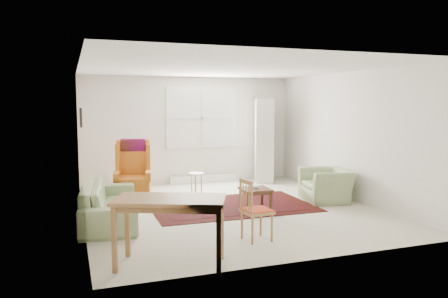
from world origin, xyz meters
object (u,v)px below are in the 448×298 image
object	(u,v)px
stool	(196,183)
desk	(170,232)
coffee_table	(255,200)
cabinet	(264,140)
sofa	(110,195)
desk_chair	(257,210)
armchair	(326,182)
wingback_chair	(133,170)

from	to	relation	value
stool	desk	world-z (taller)	desk
coffee_table	desk	size ratio (longest dim) A/B	0.39
coffee_table	desk	xyz separation A→B (m)	(-1.97, -2.04, 0.20)
cabinet	sofa	bearing A→B (deg)	-126.88
sofa	cabinet	world-z (taller)	cabinet
stool	desk	xyz separation A→B (m)	(-1.39, -3.79, 0.18)
cabinet	desk_chair	xyz separation A→B (m)	(-2.02, -4.16, -0.57)
armchair	stool	bearing A→B (deg)	-114.72
wingback_chair	cabinet	distance (m)	3.46
stool	desk	distance (m)	4.04
armchair	desk	bearing A→B (deg)	-48.25
desk	armchair	bearing A→B (deg)	32.89
sofa	armchair	xyz separation A→B (m)	(4.09, 0.12, -0.05)
armchair	sofa	bearing A→B (deg)	-79.45
wingback_chair	desk_chair	xyz separation A→B (m)	(1.26, -3.15, -0.16)
armchair	coffee_table	size ratio (longest dim) A/B	1.91
sofa	desk_chair	xyz separation A→B (m)	(1.83, -1.67, 0.00)
coffee_table	cabinet	size ratio (longest dim) A/B	0.25
stool	coffee_table	bearing A→B (deg)	-71.52
cabinet	desk	size ratio (longest dim) A/B	1.57
stool	desk_chair	xyz separation A→B (m)	(-0.06, -3.25, 0.20)
armchair	wingback_chair	size ratio (longest dim) A/B	0.81
desk_chair	armchair	bearing A→B (deg)	-57.42
sofa	desk_chair	world-z (taller)	desk_chair
armchair	stool	world-z (taller)	armchair
coffee_table	stool	world-z (taller)	stool
sofa	desk_chair	size ratio (longest dim) A/B	2.46
desk	desk_chair	world-z (taller)	desk_chair
coffee_table	stool	size ratio (longest dim) A/B	1.11
desk_chair	sofa	bearing A→B (deg)	41.94
coffee_table	desk_chair	xyz separation A→B (m)	(-0.64, -1.51, 0.23)
coffee_table	cabinet	distance (m)	3.10
armchair	cabinet	world-z (taller)	cabinet
sofa	wingback_chair	bearing A→B (deg)	-14.78
armchair	cabinet	size ratio (longest dim) A/B	0.48
armchair	desk	distance (m)	4.28
coffee_table	sofa	bearing A→B (deg)	176.31
cabinet	wingback_chair	bearing A→B (deg)	-142.62
armchair	desk	size ratio (longest dim) A/B	0.75
wingback_chair	coffee_table	xyz separation A→B (m)	(1.90, -1.64, -0.39)
wingback_chair	stool	size ratio (longest dim) A/B	2.63
stool	cabinet	world-z (taller)	cabinet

